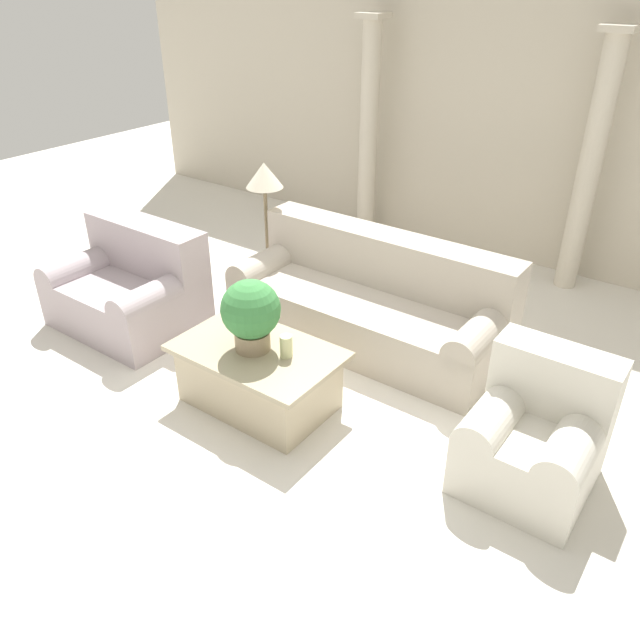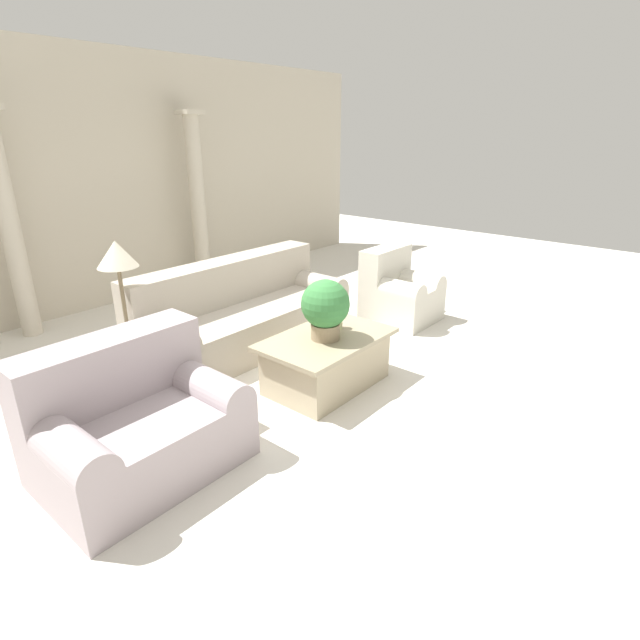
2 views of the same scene
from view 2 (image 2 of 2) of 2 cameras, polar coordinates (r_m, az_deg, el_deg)
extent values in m
plane|color=silver|center=(4.89, -2.83, -6.28)|extent=(16.00, 16.00, 0.00)
cube|color=beige|center=(7.15, -24.20, 14.12)|extent=(10.00, 0.06, 3.20)
cube|color=#ADA393|center=(5.49, -8.35, -0.71)|extent=(2.42, 0.95, 0.45)
cube|color=#ADA393|center=(5.57, -10.72, 4.44)|extent=(2.42, 0.33, 0.46)
cylinder|color=#ADA393|center=(4.82, -17.99, -1.66)|extent=(0.28, 0.95, 0.28)
cylinder|color=#ADA393|center=(6.13, -1.00, 4.19)|extent=(0.28, 0.95, 0.28)
cube|color=#A99BA0|center=(3.74, -19.60, -12.93)|extent=(1.29, 0.95, 0.45)
cube|color=#A99BA0|center=(3.76, -22.88, -5.14)|extent=(1.29, 0.33, 0.46)
cylinder|color=#A99BA0|center=(3.45, -27.40, -12.61)|extent=(0.28, 0.95, 0.28)
cylinder|color=#A99BA0|center=(3.84, -13.58, -7.10)|extent=(0.28, 0.95, 0.28)
cube|color=tan|center=(4.60, 0.74, -4.98)|extent=(1.07, 0.68, 0.45)
cube|color=tan|center=(4.50, 0.76, -2.18)|extent=(1.21, 0.77, 0.04)
cylinder|color=#937F60|center=(4.43, 0.61, -1.24)|extent=(0.26, 0.26, 0.14)
sphere|color=#387A3D|center=(4.34, 0.62, 1.86)|extent=(0.43, 0.43, 0.43)
cylinder|color=beige|center=(4.65, 2.05, 0.02)|extent=(0.09, 0.09, 0.17)
cylinder|color=brown|center=(5.06, -20.36, -6.47)|extent=(0.25, 0.25, 0.03)
cylinder|color=brown|center=(4.84, -21.19, -0.57)|extent=(0.04, 0.04, 1.09)
cone|color=beige|center=(4.66, -22.25, 7.01)|extent=(0.35, 0.35, 0.23)
cylinder|color=beige|center=(6.43, -31.88, 8.68)|extent=(0.21, 0.21, 2.42)
cylinder|color=beige|center=(7.56, -13.79, 12.61)|extent=(0.21, 0.21, 2.42)
cube|color=beige|center=(7.50, -14.66, 22.00)|extent=(0.30, 0.30, 0.06)
cube|color=beige|center=(6.27, 9.31, 1.98)|extent=(0.77, 0.80, 0.44)
cube|color=beige|center=(6.28, 7.50, 6.29)|extent=(0.77, 0.28, 0.43)
cylinder|color=beige|center=(6.01, 8.21, 3.38)|extent=(0.28, 0.80, 0.28)
cylinder|color=beige|center=(6.41, 10.56, 4.37)|extent=(0.28, 0.80, 0.28)
camera|label=1|loc=(5.88, 45.88, 21.99)|focal=35.00mm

